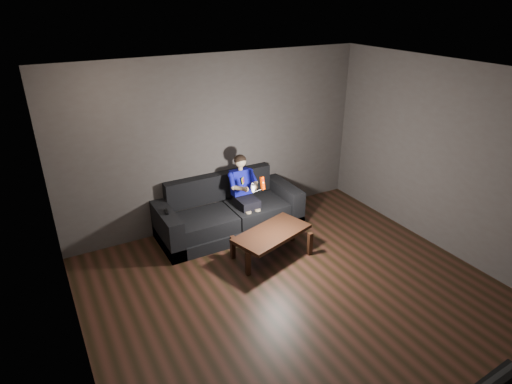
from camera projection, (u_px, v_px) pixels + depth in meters
floor at (306, 304)px, 5.26m from camera, size 5.00×5.00×0.00m
back_wall at (218, 142)px, 6.67m from camera, size 5.00×0.04×2.70m
left_wall at (70, 271)px, 3.59m from camera, size 0.04×5.00×2.70m
right_wall at (463, 165)px, 5.79m from camera, size 0.04×5.00×2.70m
ceiling at (321, 81)px, 4.12m from camera, size 5.00×5.00×0.02m
sofa at (228, 214)px, 6.77m from camera, size 2.25×0.97×0.87m
child at (244, 187)px, 6.65m from camera, size 0.45×0.56×1.11m
wii_remote_red at (263, 183)px, 6.26m from camera, size 0.06×0.08×0.20m
nunchuk_white at (253, 188)px, 6.21m from camera, size 0.08×0.10×0.16m
wii_remote_black at (166, 212)px, 6.12m from camera, size 0.07×0.17×0.03m
coffee_table at (272, 235)px, 6.06m from camera, size 1.23×0.86×0.41m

